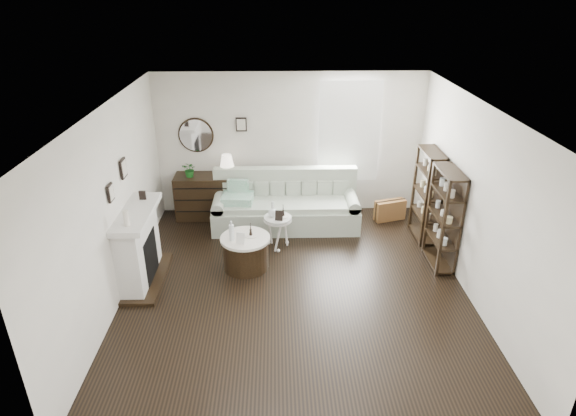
{
  "coord_description": "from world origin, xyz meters",
  "views": [
    {
      "loc": [
        -0.26,
        -5.96,
        4.14
      ],
      "look_at": [
        -0.09,
        0.8,
        0.94
      ],
      "focal_mm": 30.0,
      "sensor_mm": 36.0,
      "label": 1
    }
  ],
  "objects_px": {
    "sofa": "(286,208)",
    "dresser": "(210,196)",
    "drum_table": "(246,252)",
    "pedestal_table": "(278,220)"
  },
  "relations": [
    {
      "from": "dresser",
      "to": "drum_table",
      "type": "xyz_separation_m",
      "value": [
        0.78,
        -1.87,
        -0.15
      ]
    },
    {
      "from": "dresser",
      "to": "drum_table",
      "type": "bearing_deg",
      "value": -67.19
    },
    {
      "from": "pedestal_table",
      "to": "sofa",
      "type": "bearing_deg",
      "value": 79.99
    },
    {
      "from": "sofa",
      "to": "drum_table",
      "type": "distance_m",
      "value": 1.62
    },
    {
      "from": "drum_table",
      "to": "pedestal_table",
      "type": "xyz_separation_m",
      "value": [
        0.51,
        0.63,
        0.25
      ]
    },
    {
      "from": "dresser",
      "to": "sofa",
      "type": "bearing_deg",
      "value": -15.02
    },
    {
      "from": "dresser",
      "to": "drum_table",
      "type": "relative_size",
      "value": 1.62
    },
    {
      "from": "sofa",
      "to": "dresser",
      "type": "distance_m",
      "value": 1.5
    },
    {
      "from": "drum_table",
      "to": "pedestal_table",
      "type": "relative_size",
      "value": 1.36
    },
    {
      "from": "sofa",
      "to": "pedestal_table",
      "type": "relative_size",
      "value": 4.64
    }
  ]
}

